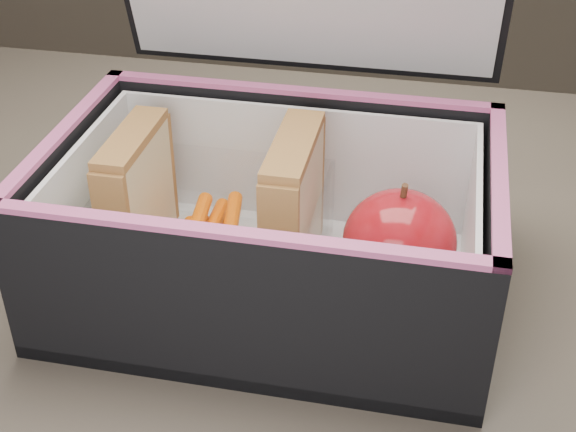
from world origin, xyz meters
TOP-DOWN VIEW (x-y plane):
  - kitchen_table at (0.00, 0.00)m, footprint 1.20×0.80m
  - lunch_bag at (0.03, -0.01)m, footprint 0.31×0.27m
  - plastic_tub at (-0.02, -0.01)m, footprint 0.16×0.12m
  - sandwich_left at (-0.08, -0.01)m, footprint 0.03×0.09m
  - sandwich_right at (0.04, -0.01)m, footprint 0.03×0.10m
  - carrot_sticks at (-0.03, -0.01)m, footprint 0.06×0.13m
  - paper_napkin at (0.12, -0.01)m, footprint 0.09×0.09m
  - red_apple at (0.12, -0.02)m, footprint 0.10×0.10m

SIDE VIEW (x-z plane):
  - kitchen_table at x=0.00m, z-range 0.28..1.03m
  - paper_napkin at x=0.12m, z-range 0.76..0.77m
  - carrot_sticks at x=-0.03m, z-range 0.77..0.80m
  - plastic_tub at x=-0.02m, z-range 0.76..0.83m
  - red_apple at x=0.12m, z-range 0.77..0.85m
  - sandwich_left at x=-0.08m, z-range 0.77..0.87m
  - lunch_bag at x=0.03m, z-range 0.66..0.98m
  - sandwich_right at x=0.04m, z-range 0.77..0.88m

